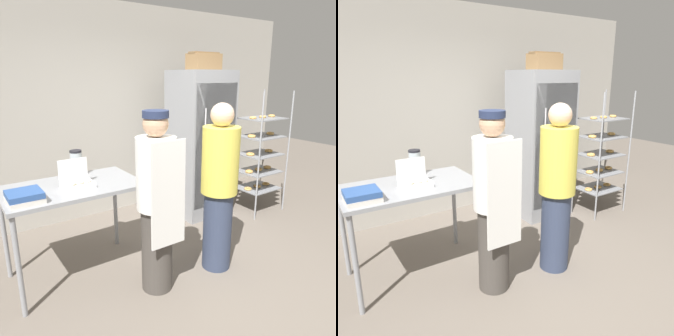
{
  "view_description": "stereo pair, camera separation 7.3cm",
  "coord_description": "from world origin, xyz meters",
  "views": [
    {
      "loc": [
        -1.96,
        -1.81,
        1.92
      ],
      "look_at": [
        -0.19,
        0.76,
        1.03
      ],
      "focal_mm": 35.0,
      "sensor_mm": 36.0,
      "label": 1
    },
    {
      "loc": [
        -1.9,
        -1.85,
        1.92
      ],
      "look_at": [
        -0.19,
        0.76,
        1.03
      ],
      "focal_mm": 35.0,
      "sensor_mm": 36.0,
      "label": 2
    }
  ],
  "objects": [
    {
      "name": "refrigerator",
      "position": [
        0.93,
        1.6,
        0.99
      ],
      "size": [
        0.74,
        0.68,
        1.98
      ],
      "color": "gray",
      "rests_on": "ground_plane"
    },
    {
      "name": "person_customer",
      "position": [
        0.16,
        0.38,
        0.86
      ],
      "size": [
        0.36,
        0.36,
        1.68
      ],
      "color": "#333D56",
      "rests_on": "ground_plane"
    },
    {
      "name": "prep_counter",
      "position": [
        -1.06,
        1.06,
        0.83
      ],
      "size": [
        1.24,
        0.75,
        0.93
      ],
      "color": "gray",
      "rests_on": "ground_plane"
    },
    {
      "name": "cardboard_storage_box",
      "position": [
        1.04,
        1.69,
        2.09
      ],
      "size": [
        0.43,
        0.26,
        0.23
      ],
      "color": "#937047",
      "rests_on": "refrigerator"
    },
    {
      "name": "person_baker",
      "position": [
        -0.53,
        0.43,
        0.86
      ],
      "size": [
        0.35,
        0.37,
        1.64
      ],
      "color": "#47423D",
      "rests_on": "ground_plane"
    },
    {
      "name": "baking_rack",
      "position": [
        1.68,
        1.17,
        0.84
      ],
      "size": [
        0.62,
        0.51,
        1.71
      ],
      "color": "#93969B",
      "rests_on": "ground_plane"
    },
    {
      "name": "blender_pitcher",
      "position": [
        -0.92,
        1.33,
        1.05
      ],
      "size": [
        0.15,
        0.15,
        0.26
      ],
      "color": "#99999E",
      "rests_on": "prep_counter"
    },
    {
      "name": "ground_plane",
      "position": [
        0.0,
        0.0,
        0.0
      ],
      "size": [
        14.0,
        14.0,
        0.0
      ],
      "primitive_type": "plane",
      "color": "#6B6056"
    },
    {
      "name": "binder_stack",
      "position": [
        -1.51,
        0.85,
        0.98
      ],
      "size": [
        0.27,
        0.27,
        0.09
      ],
      "color": "silver",
      "rests_on": "prep_counter"
    },
    {
      "name": "back_wall",
      "position": [
        0.0,
        2.4,
        1.42
      ],
      "size": [
        6.4,
        0.12,
        2.84
      ],
      "primitive_type": "cube",
      "color": "#ADA89E",
      "rests_on": "ground_plane"
    },
    {
      "name": "donut_box",
      "position": [
        -1.04,
        0.97,
        0.98
      ],
      "size": [
        0.28,
        0.21,
        0.25
      ],
      "color": "white",
      "rests_on": "prep_counter"
    }
  ]
}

